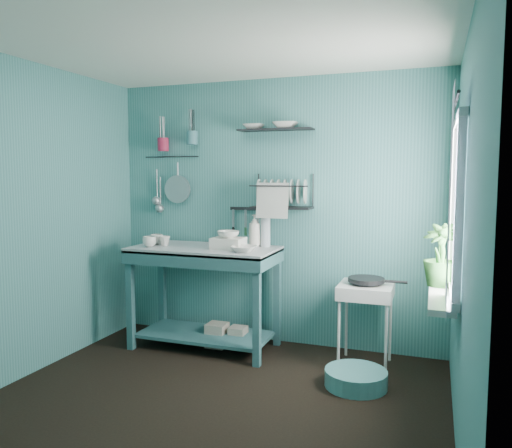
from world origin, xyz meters
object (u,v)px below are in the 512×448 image
(utensil_cup_magenta, at_px, (163,145))
(floor_basin, at_px, (356,378))
(frying_pan, at_px, (366,280))
(storage_tin_large, at_px, (217,335))
(mug_right, at_px, (157,239))
(storage_tin_small, at_px, (238,337))
(colander, at_px, (178,189))
(dish_rack, at_px, (282,191))
(wash_tub, at_px, (228,243))
(soap_bottle, at_px, (255,230))
(work_counter, at_px, (205,297))
(mug_mid, at_px, (164,241))
(water_bottle, at_px, (265,232))
(potted_plant, at_px, (441,255))
(hotplate_stand, at_px, (365,325))
(mug_left, at_px, (149,242))
(utensil_cup_teal, at_px, (192,138))

(utensil_cup_magenta, distance_m, floor_basin, 2.86)
(frying_pan, height_order, storage_tin_large, frying_pan)
(mug_right, height_order, storage_tin_small, mug_right)
(colander, relative_size, floor_basin, 0.59)
(dish_rack, bearing_deg, wash_tub, -152.75)
(soap_bottle, xyz_separation_m, frying_pan, (1.05, -0.16, -0.36))
(work_counter, bearing_deg, mug_mid, -172.37)
(mug_mid, height_order, mug_right, mug_right)
(mug_right, height_order, floor_basin, mug_right)
(work_counter, xyz_separation_m, mug_mid, (-0.38, -0.06, 0.52))
(work_counter, bearing_deg, water_bottle, 21.59)
(storage_tin_small, bearing_deg, colander, 160.28)
(water_bottle, distance_m, dish_rack, 0.40)
(wash_tub, relative_size, potted_plant, 0.64)
(wash_tub, height_order, hotplate_stand, wash_tub)
(work_counter, distance_m, mug_left, 0.73)
(hotplate_stand, relative_size, frying_pan, 2.33)
(water_bottle, bearing_deg, wash_tub, -138.37)
(utensil_cup_teal, height_order, storage_tin_small, utensil_cup_teal)
(mug_right, distance_m, utensil_cup_magenta, 0.98)
(soap_bottle, height_order, dish_rack, dish_rack)
(potted_plant, bearing_deg, colander, 162.31)
(hotplate_stand, relative_size, potted_plant, 1.60)
(water_bottle, height_order, hotplate_stand, water_bottle)
(work_counter, distance_m, mug_right, 0.72)
(storage_tin_large, bearing_deg, soap_bottle, 25.11)
(wash_tub, distance_m, soap_bottle, 0.30)
(work_counter, xyz_separation_m, dish_rack, (0.66, 0.27, 0.98))
(wash_tub, distance_m, dish_rack, 0.68)
(wash_tub, relative_size, frying_pan, 0.93)
(dish_rack, height_order, colander, dish_rack)
(soap_bottle, bearing_deg, potted_plant, -21.72)
(water_bottle, distance_m, storage_tin_small, 1.02)
(work_counter, relative_size, hotplate_stand, 1.91)
(colander, bearing_deg, storage_tin_small, -19.72)
(mug_left, relative_size, floor_basin, 0.26)
(dish_rack, bearing_deg, storage_tin_small, -160.11)
(dish_rack, height_order, utensil_cup_magenta, utensil_cup_magenta)
(soap_bottle, height_order, colander, colander)
(wash_tub, relative_size, water_bottle, 1.00)
(utensil_cup_magenta, height_order, storage_tin_small, utensil_cup_magenta)
(storage_tin_large, bearing_deg, frying_pan, -0.41)
(frying_pan, relative_size, dish_rack, 0.55)
(frying_pan, bearing_deg, utensil_cup_teal, 170.78)
(mug_left, xyz_separation_m, dish_rack, (1.14, 0.43, 0.46))
(frying_pan, bearing_deg, mug_mid, -176.90)
(mug_left, relative_size, wash_tub, 0.44)
(work_counter, xyz_separation_m, wash_tub, (0.25, -0.02, 0.52))
(utensil_cup_magenta, bearing_deg, storage_tin_large, -21.31)
(water_bottle, relative_size, potted_plant, 0.64)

